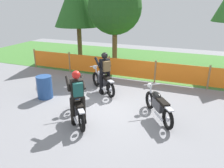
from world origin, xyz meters
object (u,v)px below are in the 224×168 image
motorcycle_lead (77,107)px  traffic_cone (72,84)px  motorcycle_trailing (103,81)px  rider_lead (77,95)px  motorcycle_third (158,105)px  rider_trailing (105,71)px  spare_drum (45,87)px

motorcycle_lead → traffic_cone: size_ratio=2.98×
motorcycle_trailing → rider_lead: rider_lead is taller
motorcycle_trailing → traffic_cone: size_ratio=3.05×
motorcycle_third → traffic_cone: bearing=39.0°
rider_lead → rider_trailing: (-0.20, 2.51, 0.00)m
motorcycle_lead → rider_trailing: size_ratio=0.93×
motorcycle_lead → motorcycle_third: motorcycle_third is taller
motorcycle_trailing → motorcycle_lead: bearing=136.1°
motorcycle_lead → rider_trailing: bearing=-39.5°
motorcycle_trailing → traffic_cone: motorcycle_trailing is taller
motorcycle_trailing → rider_trailing: size_ratio=0.96×
motorcycle_lead → spare_drum: motorcycle_lead is taller
motorcycle_trailing → traffic_cone: 1.35m
motorcycle_third → traffic_cone: 4.01m
motorcycle_lead → motorcycle_trailing: size_ratio=0.98×
rider_trailing → motorcycle_third: bearing=-166.9°
motorcycle_trailing → rider_trailing: (0.17, -0.14, 0.48)m
motorcycle_third → rider_trailing: 2.74m
traffic_cone → spare_drum: size_ratio=0.60×
motorcycle_third → spare_drum: size_ratio=1.93×
traffic_cone → spare_drum: (-0.51, -1.15, 0.18)m
motorcycle_trailing → spare_drum: bearing=79.6°
rider_lead → spare_drum: (-2.17, 1.21, -0.51)m
motorcycle_third → traffic_cone: size_ratio=3.21×
rider_trailing → traffic_cone: 1.63m
motorcycle_lead → spare_drum: size_ratio=1.79×
motorcycle_lead → motorcycle_third: size_ratio=0.93×
rider_trailing → motorcycle_lead: bearing=132.3°
motorcycle_trailing → spare_drum: size_ratio=1.84×
spare_drum → motorcycle_lead: bearing=-27.3°
rider_trailing → traffic_cone: (-1.47, -0.15, -0.69)m
motorcycle_trailing → rider_lead: size_ratio=0.96×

